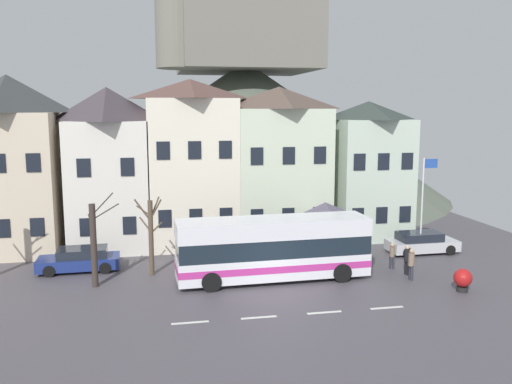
{
  "coord_description": "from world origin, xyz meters",
  "views": [
    {
      "loc": [
        -6.04,
        -24.42,
        9.07
      ],
      "look_at": [
        -0.03,
        5.84,
        4.3
      ],
      "focal_mm": 38.19,
      "sensor_mm": 36.0,
      "label": 1
    }
  ],
  "objects_px": {
    "townhouse_02": "(191,163)",
    "hilltop_castle": "(245,124)",
    "harbour_buoy": "(463,279)",
    "townhouse_03": "(279,165)",
    "bare_tree_00": "(94,244)",
    "townhouse_01": "(109,168)",
    "townhouse_04": "(367,169)",
    "pedestrian_00": "(392,254)",
    "townhouse_00": "(12,164)",
    "public_bench": "(330,242)",
    "parked_car_01": "(80,260)",
    "transit_bus": "(273,249)",
    "pedestrian_01": "(407,258)",
    "flagpole": "(424,198)",
    "parked_car_00": "(421,243)",
    "pedestrian_03": "(411,263)",
    "bare_tree_02": "(151,234)",
    "pedestrian_02": "(337,251)",
    "bus_shelter": "(325,211)"
  },
  "relations": [
    {
      "from": "townhouse_03",
      "to": "bare_tree_00",
      "type": "relative_size",
      "value": 2.16
    },
    {
      "from": "parked_car_00",
      "to": "harbour_buoy",
      "type": "xyz_separation_m",
      "value": [
        -1.56,
        -7.16,
        -0.0
      ]
    },
    {
      "from": "pedestrian_01",
      "to": "public_bench",
      "type": "xyz_separation_m",
      "value": [
        -2.35,
        6.04,
        -0.48
      ]
    },
    {
      "from": "townhouse_02",
      "to": "pedestrian_01",
      "type": "xyz_separation_m",
      "value": [
        10.95,
        -9.5,
        -4.52
      ]
    },
    {
      "from": "pedestrian_01",
      "to": "flagpole",
      "type": "bearing_deg",
      "value": 52.48
    },
    {
      "from": "townhouse_02",
      "to": "townhouse_03",
      "type": "height_order",
      "value": "townhouse_02"
    },
    {
      "from": "townhouse_01",
      "to": "public_bench",
      "type": "height_order",
      "value": "townhouse_01"
    },
    {
      "from": "townhouse_00",
      "to": "townhouse_02",
      "type": "distance_m",
      "value": 11.27
    },
    {
      "from": "harbour_buoy",
      "to": "hilltop_castle",
      "type": "bearing_deg",
      "value": 99.21
    },
    {
      "from": "townhouse_03",
      "to": "pedestrian_03",
      "type": "xyz_separation_m",
      "value": [
        4.78,
        -10.26,
        -4.3
      ]
    },
    {
      "from": "harbour_buoy",
      "to": "bare_tree_00",
      "type": "distance_m",
      "value": 18.63
    },
    {
      "from": "parked_car_01",
      "to": "pedestrian_03",
      "type": "relative_size",
      "value": 2.63
    },
    {
      "from": "pedestrian_03",
      "to": "bare_tree_00",
      "type": "bearing_deg",
      "value": 172.46
    },
    {
      "from": "townhouse_02",
      "to": "bare_tree_00",
      "type": "distance_m",
      "value": 10.48
    },
    {
      "from": "townhouse_00",
      "to": "townhouse_02",
      "type": "xyz_separation_m",
      "value": [
        11.27,
        -0.35,
        -0.09
      ]
    },
    {
      "from": "pedestrian_00",
      "to": "bare_tree_00",
      "type": "distance_m",
      "value": 16.35
    },
    {
      "from": "townhouse_01",
      "to": "bare_tree_02",
      "type": "distance_m",
      "value": 7.97
    },
    {
      "from": "pedestrian_02",
      "to": "parked_car_01",
      "type": "bearing_deg",
      "value": 172.59
    },
    {
      "from": "pedestrian_00",
      "to": "bare_tree_00",
      "type": "relative_size",
      "value": 0.31
    },
    {
      "from": "bare_tree_00",
      "to": "townhouse_02",
      "type": "bearing_deg",
      "value": 55.54
    },
    {
      "from": "harbour_buoy",
      "to": "townhouse_03",
      "type": "bearing_deg",
      "value": 117.26
    },
    {
      "from": "transit_bus",
      "to": "pedestrian_00",
      "type": "bearing_deg",
      "value": 4.04
    },
    {
      "from": "hilltop_castle",
      "to": "pedestrian_01",
      "type": "height_order",
      "value": "hilltop_castle"
    },
    {
      "from": "public_bench",
      "to": "pedestrian_01",
      "type": "bearing_deg",
      "value": -68.74
    },
    {
      "from": "parked_car_01",
      "to": "harbour_buoy",
      "type": "height_order",
      "value": "parked_car_01"
    },
    {
      "from": "townhouse_00",
      "to": "harbour_buoy",
      "type": "xyz_separation_m",
      "value": [
        23.66,
        -12.96,
        -4.9
      ]
    },
    {
      "from": "transit_bus",
      "to": "flagpole",
      "type": "relative_size",
      "value": 1.7
    },
    {
      "from": "townhouse_00",
      "to": "public_bench",
      "type": "xyz_separation_m",
      "value": [
        19.86,
        -3.8,
        -5.09
      ]
    },
    {
      "from": "townhouse_02",
      "to": "pedestrian_01",
      "type": "bearing_deg",
      "value": -40.95
    },
    {
      "from": "townhouse_03",
      "to": "pedestrian_02",
      "type": "bearing_deg",
      "value": -75.54
    },
    {
      "from": "townhouse_00",
      "to": "public_bench",
      "type": "relative_size",
      "value": 6.57
    },
    {
      "from": "pedestrian_00",
      "to": "public_bench",
      "type": "relative_size",
      "value": 0.89
    },
    {
      "from": "townhouse_01",
      "to": "townhouse_04",
      "type": "relative_size",
      "value": 1.09
    },
    {
      "from": "townhouse_00",
      "to": "harbour_buoy",
      "type": "relative_size",
      "value": 9.51
    },
    {
      "from": "parked_car_00",
      "to": "bare_tree_00",
      "type": "xyz_separation_m",
      "value": [
        -19.6,
        -2.77,
        1.57
      ]
    },
    {
      "from": "townhouse_04",
      "to": "townhouse_01",
      "type": "bearing_deg",
      "value": 179.08
    },
    {
      "from": "bare_tree_00",
      "to": "bare_tree_02",
      "type": "bearing_deg",
      "value": 27.37
    },
    {
      "from": "townhouse_04",
      "to": "bus_shelter",
      "type": "height_order",
      "value": "townhouse_04"
    },
    {
      "from": "transit_bus",
      "to": "parked_car_00",
      "type": "distance_m",
      "value": 11.04
    },
    {
      "from": "townhouse_01",
      "to": "hilltop_castle",
      "type": "distance_m",
      "value": 23.25
    },
    {
      "from": "pedestrian_03",
      "to": "public_bench",
      "type": "height_order",
      "value": "pedestrian_03"
    },
    {
      "from": "transit_bus",
      "to": "pedestrian_01",
      "type": "height_order",
      "value": "transit_bus"
    },
    {
      "from": "harbour_buoy",
      "to": "bus_shelter",
      "type": "bearing_deg",
      "value": 123.92
    },
    {
      "from": "townhouse_00",
      "to": "pedestrian_03",
      "type": "distance_m",
      "value": 24.92
    },
    {
      "from": "townhouse_00",
      "to": "parked_car_01",
      "type": "height_order",
      "value": "townhouse_00"
    },
    {
      "from": "townhouse_02",
      "to": "hilltop_castle",
      "type": "distance_m",
      "value": 21.08
    },
    {
      "from": "townhouse_01",
      "to": "parked_car_00",
      "type": "xyz_separation_m",
      "value": [
        19.27,
        -5.68,
        -4.54
      ]
    },
    {
      "from": "transit_bus",
      "to": "parked_car_01",
      "type": "xyz_separation_m",
      "value": [
        -10.28,
        3.73,
        -1.04
      ]
    },
    {
      "from": "harbour_buoy",
      "to": "pedestrian_03",
      "type": "bearing_deg",
      "value": 126.52
    },
    {
      "from": "townhouse_03",
      "to": "pedestrian_01",
      "type": "distance_m",
      "value": 11.45
    }
  ]
}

